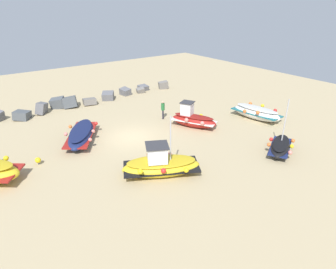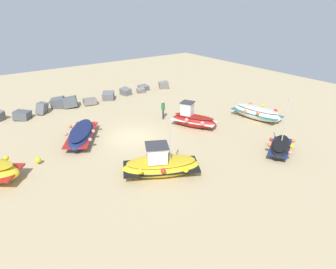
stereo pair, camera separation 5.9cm
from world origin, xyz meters
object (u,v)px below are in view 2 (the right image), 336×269
object	(u,v)px
fishing_boat_0	(81,134)
fishing_boat_3	(280,147)
mooring_buoy_0	(38,160)
fishing_boat_4	(257,113)
fishing_boat_1	(193,119)
person_walking	(163,109)
fishing_boat_2	(161,165)

from	to	relation	value
fishing_boat_0	fishing_boat_3	xyz separation A→B (m)	(10.71, -10.20, -0.06)
fishing_boat_0	fishing_boat_3	size ratio (longest dim) A/B	1.34
fishing_boat_3	mooring_buoy_0	world-z (taller)	fishing_boat_3
fishing_boat_0	fishing_boat_4	distance (m)	15.46
fishing_boat_1	fishing_boat_3	xyz separation A→B (m)	(1.97, -7.23, -0.23)
fishing_boat_3	person_walking	bearing A→B (deg)	-101.22
mooring_buoy_0	fishing_boat_1	bearing A→B (deg)	-5.30
fishing_boat_2	fishing_boat_3	xyz separation A→B (m)	(8.49, -2.64, -0.20)
fishing_boat_0	mooring_buoy_0	distance (m)	4.10
fishing_boat_0	person_walking	world-z (taller)	person_walking
fishing_boat_3	mooring_buoy_0	size ratio (longest dim) A/B	7.67
fishing_boat_0	person_walking	size ratio (longest dim) A/B	3.08
fishing_boat_1	fishing_boat_3	bearing A→B (deg)	167.03
mooring_buoy_0	fishing_boat_4	bearing A→B (deg)	-9.74
fishing_boat_2	fishing_boat_4	xyz separation A→B (m)	(12.42, 2.60, -0.07)
fishing_boat_1	mooring_buoy_0	distance (m)	12.47
fishing_boat_1	fishing_boat_3	size ratio (longest dim) A/B	1.06
fishing_boat_3	fishing_boat_4	distance (m)	6.55
fishing_boat_1	fishing_boat_2	distance (m)	7.98
fishing_boat_1	fishing_boat_3	world-z (taller)	fishing_boat_3
fishing_boat_0	mooring_buoy_0	world-z (taller)	fishing_boat_0
fishing_boat_1	mooring_buoy_0	size ratio (longest dim) A/B	8.15
fishing_boat_3	fishing_boat_4	size ratio (longest dim) A/B	0.82
fishing_boat_3	person_walking	world-z (taller)	fishing_boat_3
fishing_boat_2	person_walking	distance (m)	9.38
fishing_boat_3	person_walking	distance (m)	10.67
fishing_boat_0	person_walking	distance (m)	7.73
fishing_boat_4	person_walking	world-z (taller)	person_walking
fishing_boat_1	mooring_buoy_0	world-z (taller)	fishing_boat_1
fishing_boat_1	fishing_boat_4	world-z (taller)	fishing_boat_1
fishing_boat_4	fishing_boat_1	bearing A→B (deg)	-117.36
fishing_boat_2	person_walking	xyz separation A→B (m)	(5.49, 7.59, 0.31)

